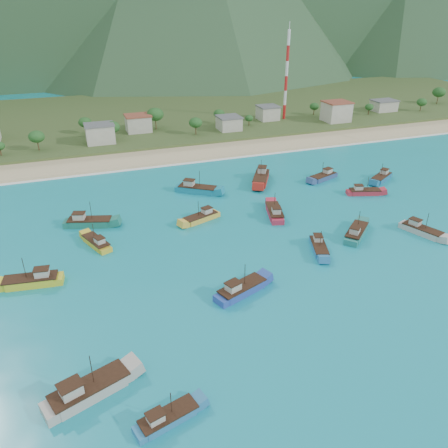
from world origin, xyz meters
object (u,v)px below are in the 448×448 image
object	(u,v)px
boat_14	(261,179)
boat_13	(275,213)
boat_23	(323,177)
radio_tower	(286,76)
boat_3	(319,248)
boat_11	(168,419)
boat_27	(89,391)
boat_26	(32,281)
boat_10	(364,192)
boat_12	(201,218)
boat_16	(356,233)
boat_17	(97,243)
boat_7	(89,223)
boat_9	(381,178)
boat_5	(421,231)
boat_8	(241,290)
boat_4	(197,190)

from	to	relation	value
boat_14	boat_13	bearing A→B (deg)	104.93
boat_14	boat_23	distance (m)	18.85
radio_tower	boat_3	distance (m)	113.28
boat_13	boat_11	bearing A→B (deg)	-111.85
boat_14	boat_27	xyz separation A→B (m)	(-53.83, -64.05, -0.09)
boat_11	boat_14	size ratio (longest dim) A/B	0.70
boat_14	boat_26	distance (m)	70.33
boat_10	boat_12	xyz separation A→B (m)	(-46.83, -0.28, 0.04)
boat_16	boat_17	distance (m)	57.52
boat_7	boat_16	size ratio (longest dim) A/B	1.17
boat_9	boat_17	size ratio (longest dim) A/B	1.06
boat_7	boat_23	distance (m)	68.57
boat_17	boat_26	xyz separation A→B (m)	(-12.63, -11.09, 0.18)
boat_26	boat_9	bearing A→B (deg)	-69.05
boat_5	boat_9	xyz separation A→B (m)	(12.92, 30.96, 0.01)
boat_8	boat_17	bearing A→B (deg)	-160.21
boat_4	boat_8	size ratio (longest dim) A/B	1.04
boat_17	boat_11	bearing A→B (deg)	-107.46
boat_7	boat_26	distance (m)	24.52
radio_tower	boat_23	world-z (taller)	radio_tower
boat_3	boat_13	distance (m)	18.55
boat_13	radio_tower	bearing A→B (deg)	78.04
radio_tower	boat_7	world-z (taller)	radio_tower
boat_12	boat_17	bearing A→B (deg)	79.28
boat_16	boat_27	size ratio (longest dim) A/B	0.81
boat_10	boat_14	size ratio (longest dim) A/B	0.76
boat_7	boat_27	size ratio (longest dim) A/B	0.95
boat_4	boat_9	distance (m)	54.99
boat_27	radio_tower	bearing A→B (deg)	123.79
boat_7	boat_10	xyz separation A→B (m)	(72.54, -6.00, -0.21)
boat_7	boat_26	bearing A→B (deg)	-11.38
boat_13	boat_3	bearing A→B (deg)	-69.30
boat_12	boat_8	bearing A→B (deg)	156.26
radio_tower	boat_11	world-z (taller)	radio_tower
boat_14	boat_11	bearing A→B (deg)	88.60
boat_10	boat_13	world-z (taller)	boat_13
boat_13	boat_17	bearing A→B (deg)	-163.12
boat_9	boat_13	size ratio (longest dim) A/B	0.91
radio_tower	boat_5	xyz separation A→B (m)	(-17.71, -104.17, -18.90)
boat_3	boat_23	xyz separation A→B (m)	(23.08, 36.10, 0.10)
boat_13	boat_14	distance (m)	23.03
boat_9	boat_12	bearing A→B (deg)	66.59
boat_8	boat_11	bearing A→B (deg)	-61.17
boat_16	boat_26	bearing A→B (deg)	-134.86
boat_3	boat_27	xyz separation A→B (m)	(-49.04, -23.40, 0.29)
boat_10	boat_16	distance (m)	25.59
boat_3	boat_4	world-z (taller)	boat_4
boat_7	boat_10	distance (m)	72.79
radio_tower	boat_26	size ratio (longest dim) A/B	3.24
boat_8	boat_27	size ratio (longest dim) A/B	0.90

